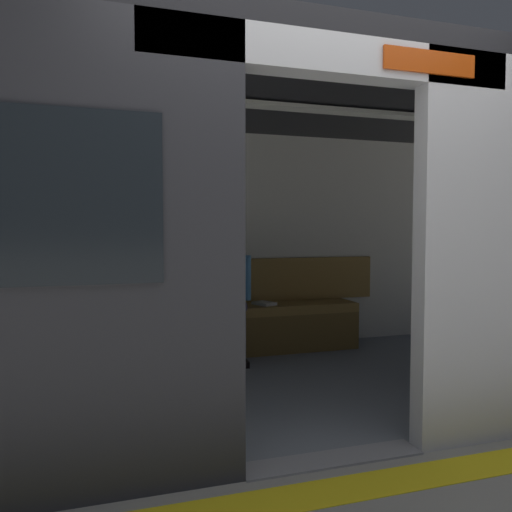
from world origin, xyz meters
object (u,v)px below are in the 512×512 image
object	(u,v)px
train_car	(249,186)
grab_pole_door	(231,253)
person_seated	(224,286)
handbag	(183,300)
bench_seat	(223,319)
book	(264,303)

from	to	relation	value
train_car	grab_pole_door	xyz separation A→B (m)	(0.38, 0.87, -0.46)
person_seated	handbag	distance (m)	0.41
bench_seat	person_seated	size ratio (longest dim) A/B	2.32
person_seated	bench_seat	bearing A→B (deg)	-90.13
handbag	book	world-z (taller)	handbag
bench_seat	handbag	size ratio (longest dim) A/B	10.73
train_car	handbag	size ratio (longest dim) A/B	24.62
train_car	person_seated	bearing A→B (deg)	-93.83
train_car	person_seated	xyz separation A→B (m)	(-0.07, -1.04, -0.86)
person_seated	book	world-z (taller)	person_seated
train_car	bench_seat	world-z (taller)	train_car
train_car	person_seated	world-z (taller)	train_car
book	grab_pole_door	world-z (taller)	grab_pole_door
handbag	grab_pole_door	size ratio (longest dim) A/B	0.12
grab_pole_door	train_car	bearing A→B (deg)	-113.58
handbag	grab_pole_door	bearing A→B (deg)	88.04
book	train_car	bearing A→B (deg)	41.57
train_car	handbag	distance (m)	1.54
handbag	grab_pole_door	xyz separation A→B (m)	(0.07, 2.00, 0.54)
bench_seat	handbag	distance (m)	0.43
person_seated	book	xyz separation A→B (m)	(-0.43, -0.08, -0.20)
bench_seat	book	bearing A→B (deg)	-176.35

